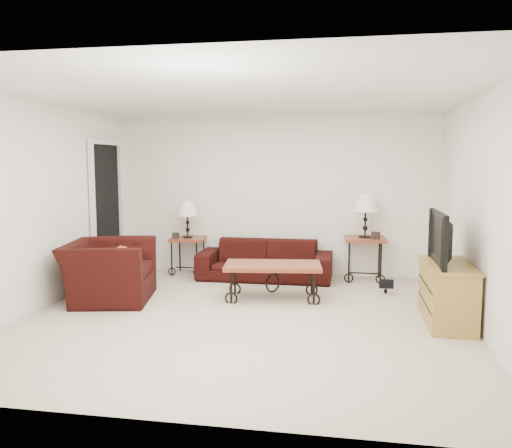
{
  "coord_description": "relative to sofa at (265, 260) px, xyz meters",
  "views": [
    {
      "loc": [
        1.14,
        -5.75,
        1.76
      ],
      "look_at": [
        0.0,
        0.7,
        1.0
      ],
      "focal_mm": 36.87,
      "sensor_mm": 36.0,
      "label": 1
    }
  ],
  "objects": [
    {
      "name": "ground",
      "position": [
        0.1,
        -2.02,
        -0.29
      ],
      "size": [
        5.0,
        5.0,
        0.0
      ],
      "primitive_type": "plane",
      "color": "beige",
      "rests_on": "ground"
    },
    {
      "name": "television",
      "position": [
        2.31,
        -1.84,
        0.66
      ],
      "size": [
        0.13,
        0.99,
        0.57
      ],
      "primitive_type": "imported",
      "rotation": [
        0.0,
        0.0,
        -1.57
      ],
      "color": "black",
      "rests_on": "tv_stand"
    },
    {
      "name": "photo_frame_left",
      "position": [
        -1.42,
        0.03,
        0.34
      ],
      "size": [
        0.12,
        0.05,
        0.1
      ],
      "primitive_type": "cube",
      "rotation": [
        0.0,
        0.0,
        0.3
      ],
      "color": "black",
      "rests_on": "side_table_left"
    },
    {
      "name": "wall_back",
      "position": [
        0.1,
        0.48,
        0.96
      ],
      "size": [
        5.0,
        0.02,
        2.5
      ],
      "primitive_type": "cube",
      "color": "white",
      "rests_on": "ground"
    },
    {
      "name": "tv_stand",
      "position": [
        2.33,
        -1.84,
        0.04
      ],
      "size": [
        0.46,
        1.11,
        0.67
      ],
      "primitive_type": "cube",
      "color": "#AF8A41",
      "rests_on": "ground"
    },
    {
      "name": "ceiling",
      "position": [
        0.1,
        -2.02,
        2.21
      ],
      "size": [
        5.0,
        5.0,
        0.0
      ],
      "primitive_type": "plane",
      "color": "white",
      "rests_on": "wall_back"
    },
    {
      "name": "throw_pillow",
      "position": [
        -1.63,
        -1.62,
        0.23
      ],
      "size": [
        0.16,
        0.36,
        0.35
      ],
      "primitive_type": "cube",
      "rotation": [
        0.0,
        0.0,
        1.77
      ],
      "color": "#AF5016",
      "rests_on": "armchair"
    },
    {
      "name": "lamp_left",
      "position": [
        -1.27,
        0.18,
        0.58
      ],
      "size": [
        0.37,
        0.37,
        0.58
      ],
      "primitive_type": null,
      "rotation": [
        0.0,
        0.0,
        0.13
      ],
      "color": "black",
      "rests_on": "side_table_left"
    },
    {
      "name": "wall_right",
      "position": [
        2.6,
        -2.02,
        0.96
      ],
      "size": [
        0.02,
        5.0,
        2.5
      ],
      "primitive_type": "cube",
      "color": "white",
      "rests_on": "ground"
    },
    {
      "name": "lamp_right",
      "position": [
        1.49,
        0.18,
        0.69
      ],
      "size": [
        0.39,
        0.39,
        0.65
      ],
      "primitive_type": null,
      "rotation": [
        0.0,
        0.0,
        0.06
      ],
      "color": "black",
      "rests_on": "side_table_right"
    },
    {
      "name": "side_table_right",
      "position": [
        1.49,
        0.18,
        0.03
      ],
      "size": [
        0.63,
        0.63,
        0.65
      ],
      "primitive_type": "cube",
      "rotation": [
        0.0,
        0.0,
        0.06
      ],
      "color": "brown",
      "rests_on": "ground"
    },
    {
      "name": "wall_left",
      "position": [
        -2.4,
        -2.02,
        0.96
      ],
      "size": [
        0.02,
        5.0,
        2.5
      ],
      "primitive_type": "cube",
      "color": "white",
      "rests_on": "ground"
    },
    {
      "name": "backpack",
      "position": [
        1.76,
        -0.59,
        -0.11
      ],
      "size": [
        0.35,
        0.32,
        0.37
      ],
      "primitive_type": "ellipsoid",
      "rotation": [
        0.0,
        0.0,
        -0.42
      ],
      "color": "black",
      "rests_on": "ground"
    },
    {
      "name": "coffee_table",
      "position": [
        0.29,
        -1.14,
        -0.06
      ],
      "size": [
        1.31,
        0.81,
        0.46
      ],
      "primitive_type": "cube",
      "rotation": [
        0.0,
        0.0,
        0.12
      ],
      "color": "brown",
      "rests_on": "ground"
    },
    {
      "name": "sofa",
      "position": [
        0.0,
        0.0,
        0.0
      ],
      "size": [
        2.02,
        0.79,
        0.59
      ],
      "primitive_type": "imported",
      "color": "black",
      "rests_on": "ground"
    },
    {
      "name": "photo_frame_right",
      "position": [
        1.64,
        0.03,
        0.41
      ],
      "size": [
        0.13,
        0.04,
        0.11
      ],
      "primitive_type": "cube",
      "rotation": [
        0.0,
        0.0,
        -0.15
      ],
      "color": "black",
      "rests_on": "side_table_right"
    },
    {
      "name": "armchair",
      "position": [
        -1.78,
        -1.57,
        0.09
      ],
      "size": [
        1.24,
        1.35,
        0.76
      ],
      "primitive_type": "imported",
      "rotation": [
        0.0,
        0.0,
        1.77
      ],
      "color": "black",
      "rests_on": "ground"
    },
    {
      "name": "side_table_left",
      "position": [
        -1.27,
        0.18,
        -0.0
      ],
      "size": [
        0.6,
        0.6,
        0.58
      ],
      "primitive_type": "cube",
      "rotation": [
        0.0,
        0.0,
        0.13
      ],
      "color": "brown",
      "rests_on": "ground"
    },
    {
      "name": "wall_front",
      "position": [
        0.1,
        -4.52,
        0.96
      ],
      "size": [
        5.0,
        0.02,
        2.5
      ],
      "primitive_type": "cube",
      "color": "white",
      "rests_on": "ground"
    },
    {
      "name": "doorway",
      "position": [
        -2.37,
        -0.37,
        0.73
      ],
      "size": [
        0.08,
        0.94,
        2.04
      ],
      "primitive_type": "cube",
      "color": "black",
      "rests_on": "ground"
    }
  ]
}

